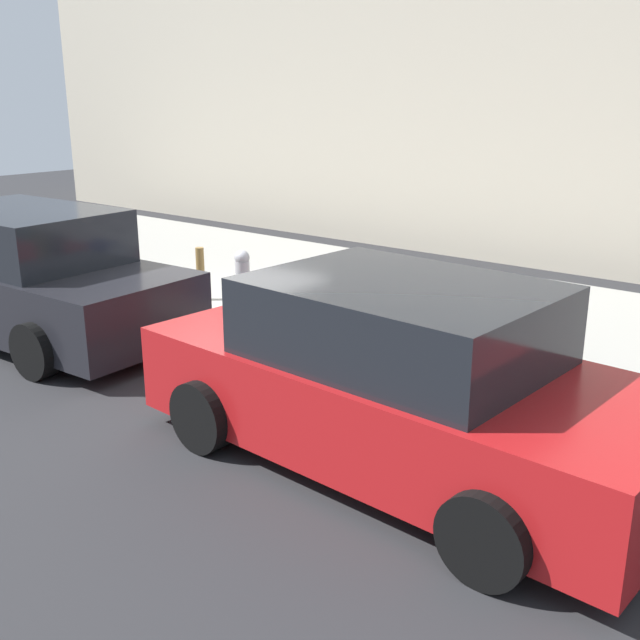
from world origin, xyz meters
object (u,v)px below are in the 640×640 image
fire_hydrant (243,277)px  suitcase_teal_0 (520,343)px  suitcase_black_2 (441,327)px  parked_car_red_0 (399,380)px  suitcase_olive_1 (479,335)px  suitcase_red_3 (399,322)px  bollard_post (201,274)px  suitcase_navy_4 (362,309)px  parked_car_charcoal_1 (25,276)px  suitcase_silver_5 (322,304)px  suitcase_maroon_6 (296,295)px

fire_hydrant → suitcase_teal_0: bearing=-179.1°
suitcase_black_2 → parked_car_red_0: 2.59m
suitcase_teal_0 → suitcase_olive_1: (0.48, 0.00, -0.01)m
suitcase_black_2 → parked_car_red_0: bearing=112.0°
suitcase_red_3 → parked_car_red_0: 2.80m
suitcase_teal_0 → bollard_post: bearing=2.6°
suitcase_red_3 → suitcase_navy_4: 0.57m
bollard_post → parked_car_charcoal_1: bearing=67.8°
suitcase_olive_1 → parked_car_charcoal_1: parked_car_charcoal_1 is taller
suitcase_red_3 → fire_hydrant: (2.57, 0.02, 0.16)m
fire_hydrant → parked_car_charcoal_1: bearing=55.8°
suitcase_teal_0 → suitcase_silver_5: suitcase_teal_0 is taller
suitcase_teal_0 → suitcase_black_2: bearing=0.0°
parked_car_red_0 → bollard_post: bearing=-24.5°
suitcase_silver_5 → suitcase_black_2: bearing=-175.3°
suitcase_teal_0 → suitcase_navy_4: 2.07m
suitcase_silver_5 → bollard_post: 2.16m
suitcase_maroon_6 → parked_car_red_0: parked_car_red_0 is taller
suitcase_maroon_6 → parked_car_charcoal_1: 3.46m
suitcase_teal_0 → suitcase_maroon_6: 3.15m
suitcase_black_2 → parked_car_charcoal_1: bearing=27.0°
suitcase_maroon_6 → bollard_post: 1.63m
suitcase_teal_0 → suitcase_red_3: size_ratio=1.16×
suitcase_olive_1 → suitcase_silver_5: 2.13m
suitcase_red_3 → suitcase_maroon_6: (1.64, -0.03, 0.04)m
parked_car_red_0 → parked_car_charcoal_1: (5.64, -0.00, 0.02)m
suitcase_black_2 → bollard_post: bollard_post is taller
suitcase_teal_0 → fire_hydrant: bearing=0.9°
parked_car_red_0 → parked_car_charcoal_1: bearing=-0.0°
fire_hydrant → suitcase_silver_5: bearing=177.2°
suitcase_black_2 → suitcase_navy_4: (1.10, 0.01, 0.03)m
suitcase_silver_5 → parked_car_charcoal_1: bearing=36.5°
suitcase_black_2 → bollard_post: (3.80, 0.22, 0.10)m
suitcase_black_2 → suitcase_maroon_6: bearing=0.2°
suitcase_silver_5 → bollard_post: bearing=2.1°
suitcase_silver_5 → suitcase_teal_0: bearing=-177.0°
suitcase_black_2 → parked_car_charcoal_1: parked_car_charcoal_1 is taller
suitcase_black_2 → parked_car_red_0: size_ratio=0.13×
suitcase_red_3 → parked_car_red_0: size_ratio=0.17×
suitcase_silver_5 → parked_car_red_0: parked_car_red_0 is taller
suitcase_silver_5 → fire_hydrant: (1.47, -0.07, 0.12)m
parked_car_red_0 → suitcase_black_2: bearing=-68.0°
suitcase_navy_4 → suitcase_maroon_6: size_ratio=1.36×
fire_hydrant → bollard_post: 0.71m
suitcase_black_2 → suitcase_navy_4: size_ratio=0.69×
suitcase_navy_4 → bollard_post: bearing=4.3°
suitcase_navy_4 → suitcase_maroon_6: suitcase_navy_4 is taller
fire_hydrant → bollard_post: (0.69, 0.15, -0.03)m
suitcase_black_2 → suitcase_silver_5: (1.64, 0.14, 0.02)m
suitcase_black_2 → suitcase_red_3: bearing=4.3°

